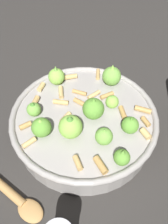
{
  "coord_description": "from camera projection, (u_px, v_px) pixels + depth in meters",
  "views": [
    {
      "loc": [
        -0.03,
        0.31,
        0.43
      ],
      "look_at": [
        0.0,
        0.0,
        0.07
      ],
      "focal_mm": 37.37,
      "sensor_mm": 36.0,
      "label": 1
    }
  ],
  "objects": [
    {
      "name": "wooden_spoon",
      "position": [
        5.0,
        188.0,
        0.43
      ],
      "size": [
        0.2,
        0.13,
        0.02
      ],
      "color": "#B2844C",
      "rests_on": "ground"
    },
    {
      "name": "ground_plane",
      "position": [
        84.0,
        132.0,
        0.53
      ],
      "size": [
        2.4,
        2.4,
        0.0
      ],
      "primitive_type": "plane",
      "color": "#2D2B28"
    },
    {
      "name": "cooking_pan",
      "position": [
        84.0,
        121.0,
        0.5
      ],
      "size": [
        0.31,
        0.31,
        0.11
      ],
      "color": "#9E9993",
      "rests_on": "ground"
    }
  ]
}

